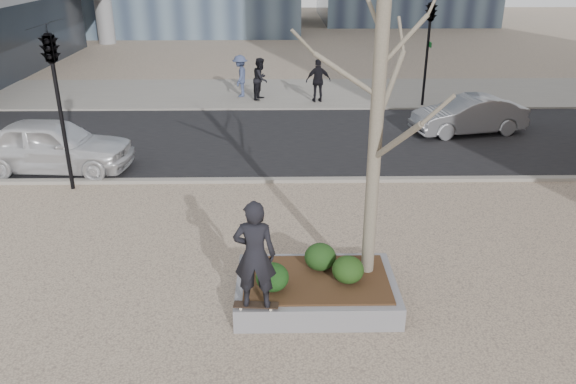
{
  "coord_description": "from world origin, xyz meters",
  "views": [
    {
      "loc": [
        0.32,
        -9.03,
        6.16
      ],
      "look_at": [
        0.5,
        2.0,
        1.4
      ],
      "focal_mm": 35.0,
      "sensor_mm": 36.0,
      "label": 1
    }
  ],
  "objects_px": {
    "skateboarder": "(255,255)",
    "police_car": "(53,145)",
    "planter": "(316,290)",
    "skateboard": "(256,306)"
  },
  "relations": [
    {
      "from": "planter",
      "to": "police_car",
      "type": "relative_size",
      "value": 0.64
    },
    {
      "from": "planter",
      "to": "police_car",
      "type": "xyz_separation_m",
      "value": [
        -7.45,
        7.0,
        0.59
      ]
    },
    {
      "from": "skateboard",
      "to": "police_car",
      "type": "relative_size",
      "value": 0.17
    },
    {
      "from": "skateboarder",
      "to": "police_car",
      "type": "relative_size",
      "value": 0.42
    },
    {
      "from": "police_car",
      "to": "skateboard",
      "type": "bearing_deg",
      "value": -136.9
    },
    {
      "from": "skateboard",
      "to": "police_car",
      "type": "xyz_separation_m",
      "value": [
        -6.35,
        7.88,
        0.33
      ]
    },
    {
      "from": "skateboarder",
      "to": "police_car",
      "type": "height_order",
      "value": "skateboarder"
    },
    {
      "from": "skateboard",
      "to": "skateboarder",
      "type": "height_order",
      "value": "skateboarder"
    },
    {
      "from": "planter",
      "to": "skateboarder",
      "type": "relative_size",
      "value": 1.53
    },
    {
      "from": "skateboard",
      "to": "police_car",
      "type": "distance_m",
      "value": 10.12
    }
  ]
}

